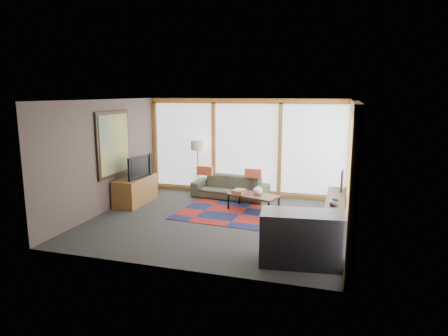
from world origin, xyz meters
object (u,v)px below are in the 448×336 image
(sofa, at_px, (230,187))
(television, at_px, (137,167))
(floor_lamp, at_px, (198,167))
(bar_counter, at_px, (303,239))
(coffee_table, at_px, (253,202))
(bookshelf, at_px, (335,211))
(tv_console, at_px, (136,190))

(sofa, bearing_deg, television, -142.86)
(floor_lamp, relative_size, bar_counter, 1.09)
(sofa, relative_size, floor_lamp, 1.33)
(coffee_table, relative_size, television, 1.19)
(sofa, xyz_separation_m, coffee_table, (0.85, -0.96, -0.09))
(floor_lamp, bearing_deg, bookshelf, -22.88)
(tv_console, height_order, television, television)
(coffee_table, bearing_deg, bar_counter, -62.06)
(television, bearing_deg, floor_lamp, -32.78)
(television, xyz_separation_m, bar_counter, (4.32, -2.43, -0.52))
(floor_lamp, distance_m, tv_console, 1.83)
(floor_lamp, height_order, bar_counter, floor_lamp)
(bookshelf, relative_size, bar_counter, 1.63)
(bookshelf, bearing_deg, coffee_table, 166.07)
(coffee_table, xyz_separation_m, television, (-2.89, -0.27, 0.75))
(floor_lamp, relative_size, coffee_table, 1.28)
(tv_console, xyz_separation_m, bar_counter, (4.40, -2.44, 0.10))
(coffee_table, bearing_deg, sofa, 131.46)
(bookshelf, bearing_deg, floor_lamp, 157.12)
(sofa, xyz_separation_m, bookshelf, (2.73, -1.43, -0.01))
(tv_console, distance_m, bar_counter, 5.04)
(sofa, distance_m, television, 2.47)
(bookshelf, relative_size, television, 2.28)
(floor_lamp, distance_m, bookshelf, 4.02)
(bookshelf, bearing_deg, television, 177.61)
(television, distance_m, bar_counter, 4.99)
(floor_lamp, bearing_deg, tv_console, -130.99)
(coffee_table, relative_size, bookshelf, 0.52)
(sofa, relative_size, bookshelf, 0.89)
(floor_lamp, height_order, television, floor_lamp)
(bar_counter, bearing_deg, tv_console, 143.67)
(coffee_table, distance_m, tv_console, 2.98)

